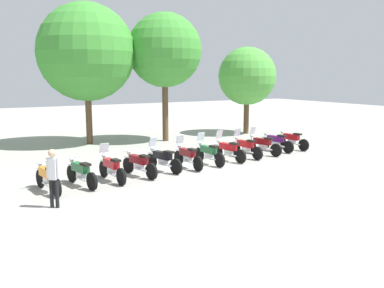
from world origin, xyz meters
The scene contains 17 objects.
ground_plane centered at (0.00, 0.00, 0.00)m, with size 80.00×80.00×0.00m, color #9E9B93.
motorcycle_0 centered at (-6.60, -1.06, 0.50)m, with size 0.62×2.18×0.99m.
motorcycle_1 centered at (-5.40, -0.86, 0.50)m, with size 0.70×2.17×0.99m.
motorcycle_2 centered at (-4.20, -0.70, 0.52)m, with size 0.62×2.19×1.37m.
motorcycle_3 centered at (-3.00, -0.52, 0.50)m, with size 0.74×2.16×0.99m.
motorcycle_4 centered at (-1.81, -0.19, 0.52)m, with size 0.80×2.14×1.37m.
motorcycle_5 centered at (-0.60, -0.15, 0.52)m, with size 0.62×2.19×1.37m.
motorcycle_6 centered at (0.59, 0.04, 0.52)m, with size 0.62×2.19×1.37m.
motorcycle_7 centered at (1.79, 0.24, 0.52)m, with size 0.62×2.18×1.37m.
motorcycle_8 centered at (2.99, 0.48, 0.52)m, with size 0.62×2.19×1.37m.
motorcycle_9 centered at (4.18, 0.66, 0.52)m, with size 0.79×2.14×1.37m.
motorcycle_10 centered at (5.38, 1.04, 0.50)m, with size 0.69×2.17×0.99m.
motorcycle_11 centered at (6.58, 1.12, 0.50)m, with size 0.62×2.18×0.99m.
person_0 centered at (-6.78, -2.96, 1.06)m, with size 0.38×0.33×1.79m.
tree_1 centered at (-2.38, 8.29, 5.23)m, with size 5.51×5.51×7.99m.
tree_2 centered at (1.97, 7.15, 5.40)m, with size 4.38×4.38×7.61m.
tree_3 centered at (8.23, 7.33, 3.89)m, with size 3.89×3.89×5.85m.
Camera 1 is at (-9.27, -15.58, 3.94)m, focal length 39.23 mm.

